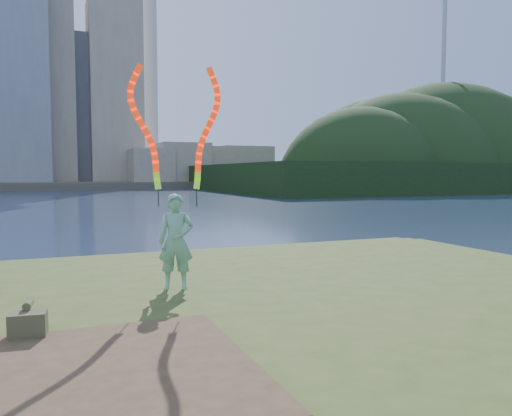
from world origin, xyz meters
name	(u,v)px	position (x,y,z in m)	size (l,w,h in m)	color
ground	(210,332)	(0.00, 0.00, 0.00)	(320.00, 320.00, 0.00)	#1B2843
grassy_knoll	(263,358)	(0.00, -2.30, 0.34)	(20.00, 18.00, 0.80)	#3B4B1A
dirt_patch	(84,376)	(-2.20, -3.20, 0.81)	(3.20, 3.00, 0.02)	#47331E
far_shore	(66,184)	(0.00, 95.00, 0.60)	(320.00, 40.00, 1.20)	#464233
observation_tower	(150,3)	(18.00, 102.00, 39.11)	(10.00, 10.00, 58.00)	silver
wooded_hill	(438,188)	(59.57, 59.96, 0.16)	(78.00, 50.00, 63.00)	black
woman_with_ribbons	(176,202)	(-0.56, 0.00, 2.22)	(1.92, 0.71, 3.96)	#136F43
canvas_bag	(28,323)	(-2.73, -1.75, 0.96)	(0.43, 0.49, 0.39)	#3F4427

